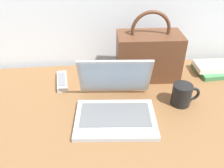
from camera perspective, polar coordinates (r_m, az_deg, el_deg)
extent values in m
cube|color=brown|center=(1.00, -0.31, -6.45)|extent=(1.60, 0.76, 0.03)
cube|color=#B2B5BA|center=(0.93, 0.84, -8.44)|extent=(0.33, 0.25, 0.02)
cube|color=slate|center=(0.93, 0.82, -7.34)|extent=(0.28, 0.16, 0.00)
cube|color=#B2B5BA|center=(0.98, 0.67, 1.79)|extent=(0.31, 0.11, 0.19)
cube|color=#A5C6EA|center=(0.97, 0.68, 1.73)|extent=(0.27, 0.09, 0.16)
cylinder|color=black|center=(1.03, 16.42, -2.47)|extent=(0.08, 0.08, 0.09)
torus|color=black|center=(1.04, 18.80, -2.28)|extent=(0.06, 0.01, 0.06)
cylinder|color=brown|center=(1.00, 16.79, -0.59)|extent=(0.07, 0.07, 0.00)
cube|color=#B7B7B7|center=(1.16, -11.94, 0.67)|extent=(0.06, 0.16, 0.02)
cube|color=slate|center=(1.15, -12.02, 1.19)|extent=(0.04, 0.12, 0.00)
cube|color=#59331E|center=(1.16, 8.75, 6.67)|extent=(0.31, 0.17, 0.22)
torus|color=#59331E|center=(1.10, 9.34, 12.67)|extent=(0.18, 0.03, 0.18)
cube|color=#3F7F4C|center=(1.33, 23.42, 3.06)|extent=(0.19, 0.17, 0.02)
cube|color=silver|center=(1.32, 23.65, 3.95)|extent=(0.21, 0.12, 0.03)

